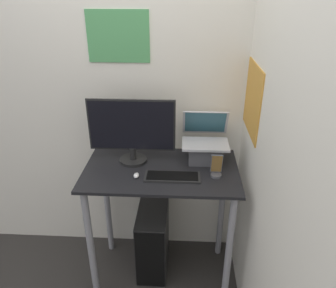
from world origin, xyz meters
TOP-DOWN VIEW (x-y plane):
  - wall_back at (-0.00, 0.67)m, footprint 6.00×0.06m
  - wall_side_right at (0.58, 0.00)m, footprint 0.06×6.00m
  - desk at (0.00, 0.29)m, footprint 1.00×0.59m
  - laptop at (0.28, 0.42)m, footprint 0.30×0.28m
  - monitor at (-0.20, 0.38)m, footprint 0.56×0.18m
  - keyboard at (0.08, 0.19)m, footprint 0.34×0.13m
  - mouse at (-0.15, 0.18)m, footprint 0.03×0.05m
  - cell_phone at (0.35, 0.23)m, footprint 0.07×0.07m
  - computer_tower at (-0.07, 0.37)m, footprint 0.22×0.43m

SIDE VIEW (x-z plane):
  - computer_tower at x=-0.07m, z-range 0.00..0.52m
  - desk at x=0.00m, z-range 0.27..1.21m
  - keyboard at x=0.08m, z-range 0.93..0.95m
  - mouse at x=-0.15m, z-range 0.93..0.96m
  - cell_phone at x=0.35m, z-range 0.91..1.06m
  - laptop at x=0.28m, z-range 0.87..1.19m
  - monitor at x=-0.20m, z-range 0.94..1.37m
  - wall_side_right at x=0.58m, z-range 0.00..2.60m
  - wall_back at x=0.00m, z-range 0.00..2.60m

